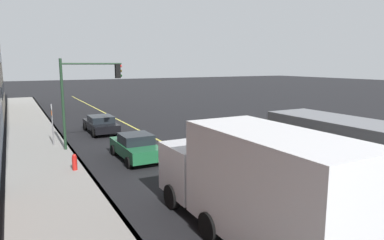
{
  "coord_description": "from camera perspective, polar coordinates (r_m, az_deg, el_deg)",
  "views": [
    {
      "loc": [
        -17.83,
        8.8,
        5.23
      ],
      "look_at": [
        -1.72,
        0.13,
        2.19
      ],
      "focal_mm": 31.61,
      "sensor_mm": 36.0,
      "label": 1
    }
  ],
  "objects": [
    {
      "name": "sidewalk_slab",
      "position": [
        18.61,
        -23.38,
        -7.44
      ],
      "size": [
        80.0,
        3.57,
        0.15
      ],
      "primitive_type": "cube",
      "color": "gray",
      "rests_on": "ground"
    },
    {
      "name": "car_silver",
      "position": [
        21.59,
        5.56,
        -2.36
      ],
      "size": [
        4.37,
        1.95,
        1.67
      ],
      "color": "#A8AAB2",
      "rests_on": "ground"
    },
    {
      "name": "car_green",
      "position": [
        18.95,
        -9.49,
        -4.43
      ],
      "size": [
        4.3,
        1.93,
        1.45
      ],
      "color": "#1E6038",
      "rests_on": "ground"
    },
    {
      "name": "ground",
      "position": [
        20.56,
        -1.97,
        -5.3
      ],
      "size": [
        200.0,
        200.0,
        0.0
      ],
      "primitive_type": "plane",
      "color": "black"
    },
    {
      "name": "truck_gray",
      "position": [
        14.48,
        25.88,
        -5.89
      ],
      "size": [
        8.23,
        2.46,
        3.08
      ],
      "color": "silver",
      "rests_on": "ground"
    },
    {
      "name": "fire_hydrant",
      "position": [
        17.44,
        -19.19,
        -6.95
      ],
      "size": [
        0.24,
        0.24,
        0.94
      ],
      "color": "red",
      "rests_on": "ground"
    },
    {
      "name": "lane_stripe_center",
      "position": [
        20.56,
        -1.97,
        -5.28
      ],
      "size": [
        80.0,
        0.16,
        0.01
      ],
      "primitive_type": "cube",
      "color": "#D8CC4C",
      "rests_on": "ground"
    },
    {
      "name": "truck_white",
      "position": [
        10.19,
        10.33,
        -10.4
      ],
      "size": [
        7.85,
        2.58,
        3.45
      ],
      "color": "silver",
      "rests_on": "ground"
    },
    {
      "name": "street_sign_post",
      "position": [
        22.96,
        -22.52,
        -0.3
      ],
      "size": [
        0.6,
        0.08,
        2.76
      ],
      "color": "slate",
      "rests_on": "ground"
    },
    {
      "name": "traffic_light_mast",
      "position": [
        21.46,
        -17.36,
        5.18
      ],
      "size": [
        0.28,
        3.7,
        5.54
      ],
      "color": "#1E3823",
      "rests_on": "ground"
    },
    {
      "name": "curb_edge",
      "position": [
        18.8,
        -18.17,
        -6.95
      ],
      "size": [
        80.0,
        0.16,
        0.15
      ],
      "primitive_type": "cube",
      "color": "slate",
      "rests_on": "ground"
    },
    {
      "name": "car_black",
      "position": [
        26.82,
        -15.14,
        -0.63
      ],
      "size": [
        4.59,
        2.0,
        1.33
      ],
      "color": "black",
      "rests_on": "ground"
    }
  ]
}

